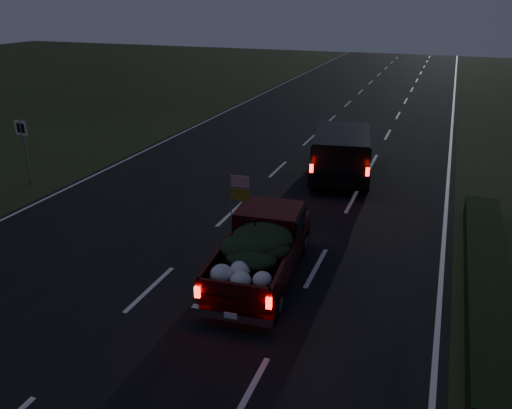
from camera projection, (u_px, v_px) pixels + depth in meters
The scene contains 6 objects.
ground at pixel (150, 289), 12.39m from camera, with size 120.00×120.00×0.00m, color black.
road_asphalt at pixel (150, 289), 12.38m from camera, with size 14.00×120.00×0.02m, color black.
hedge_row at pixel (487, 278), 12.30m from camera, with size 1.00×10.00×0.60m, color black.
route_sign at pixel (24, 142), 18.86m from camera, with size 0.55×0.08×2.50m.
pickup_truck at pixel (262, 245), 12.66m from camera, with size 2.18×4.74×2.41m.
lead_suv at pixel (342, 150), 19.76m from camera, with size 3.02×5.52×1.50m.
Camera 1 is at (6.25, -9.00, 6.70)m, focal length 35.00 mm.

